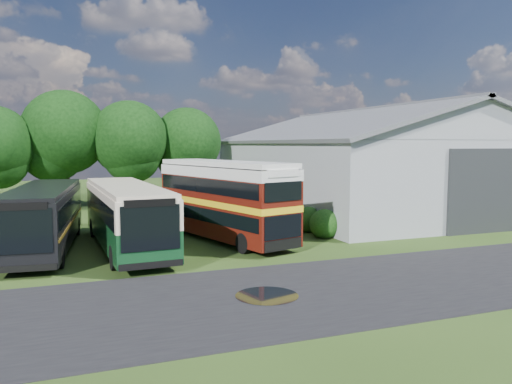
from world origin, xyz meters
name	(u,v)px	position (x,y,z in m)	size (l,w,h in m)	color
ground	(274,272)	(0.00, 0.00, 0.00)	(120.00, 120.00, 0.00)	#213811
asphalt_road	(377,283)	(3.00, -3.00, 0.00)	(60.00, 8.00, 0.02)	black
puddle	(267,296)	(-1.50, -3.00, 0.00)	(2.20, 2.20, 0.01)	black
storage_shed	(369,158)	(15.00, 15.98, 4.17)	(18.80, 24.80, 8.15)	gray
tree_mid	(64,133)	(-8.00, 24.80, 6.18)	(6.80, 6.80, 9.60)	black
tree_right_a	(129,139)	(-3.00, 23.80, 5.69)	(6.26, 6.26, 8.83)	black
tree_right_b	(187,142)	(2.00, 24.60, 5.44)	(5.98, 5.98, 8.45)	black
shrub_front	(324,237)	(5.60, 6.00, 0.00)	(1.70, 1.70, 1.70)	#194714
shrub_mid	(308,232)	(5.60, 8.00, 0.00)	(1.60, 1.60, 1.60)	#194714
bus_green_single	(126,215)	(-5.16, 6.79, 1.72)	(3.35, 11.86, 3.24)	black
bus_maroon_double	(224,201)	(0.11, 7.27, 2.16)	(5.26, 10.40, 4.34)	black
bus_dark_single	(44,217)	(-9.00, 7.86, 1.68)	(3.77, 11.64, 3.15)	black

